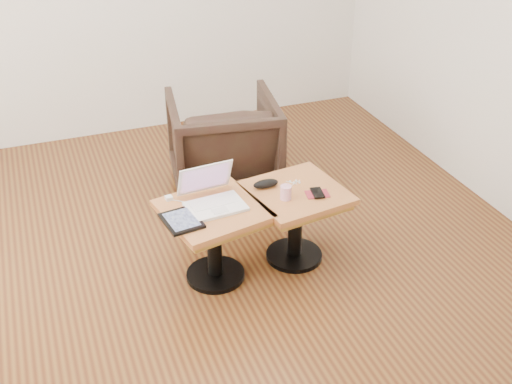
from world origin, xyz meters
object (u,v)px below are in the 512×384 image
object	(u,v)px
laptop	(212,197)
striped_cup	(286,192)
side_table_left	(214,226)
armchair	(223,143)
side_table_right	(296,208)

from	to	relation	value
laptop	striped_cup	bearing A→B (deg)	-18.53
laptop	striped_cup	distance (m)	0.42
side_table_left	laptop	distance (m)	0.17
striped_cup	armchair	distance (m)	1.10
side_table_left	laptop	bearing A→B (deg)	64.20
laptop	striped_cup	size ratio (longest dim) A/B	4.14
striped_cup	side_table_left	bearing A→B (deg)	172.96
side_table_left	striped_cup	size ratio (longest dim) A/B	7.54
laptop	armchair	distance (m)	1.07
side_table_right	armchair	size ratio (longest dim) A/B	0.79
laptop	side_table_left	bearing A→B (deg)	-109.30
laptop	armchair	size ratio (longest dim) A/B	0.45
side_table_left	striped_cup	world-z (taller)	striped_cup
side_table_right	laptop	distance (m)	0.54
side_table_right	striped_cup	bearing A→B (deg)	-154.30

